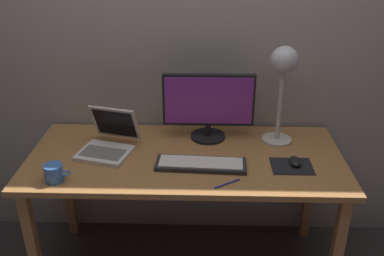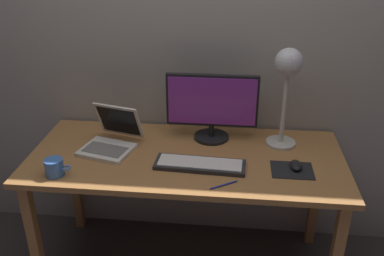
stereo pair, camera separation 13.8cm
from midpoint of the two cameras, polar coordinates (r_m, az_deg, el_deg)
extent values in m
cube|color=#A8A099|center=(2.35, 2.02, 13.25)|extent=(4.80, 0.06, 2.60)
cube|color=#A8703D|center=(2.18, 1.04, -4.02)|extent=(1.60, 0.70, 0.03)
cube|color=#A8703D|center=(2.34, -18.68, -14.33)|extent=(0.05, 0.05, 0.71)
cube|color=#A8703D|center=(2.77, -14.04, -6.77)|extent=(0.05, 0.05, 0.71)
cube|color=#A8703D|center=(2.68, 17.66, -8.41)|extent=(0.05, 0.05, 0.71)
cylinder|color=black|center=(2.35, 4.29, -1.20)|extent=(0.19, 0.19, 0.01)
cylinder|color=black|center=(2.33, 4.33, -0.30)|extent=(0.03, 0.03, 0.07)
cube|color=black|center=(2.26, 4.47, 3.70)|extent=(0.49, 0.03, 0.28)
cube|color=purple|center=(2.24, 4.46, 3.53)|extent=(0.46, 0.00, 0.26)
cube|color=#28282B|center=(2.08, 2.99, -4.98)|extent=(0.45, 0.16, 0.02)
cube|color=silver|center=(2.07, 3.00, -4.69)|extent=(0.41, 0.13, 0.01)
cube|color=silver|center=(2.23, -9.62, -2.95)|extent=(0.30, 0.27, 0.02)
cube|color=slate|center=(2.22, -9.84, -2.88)|extent=(0.24, 0.17, 0.00)
cube|color=silver|center=(2.29, -8.07, 0.99)|extent=(0.27, 0.15, 0.20)
cube|color=black|center=(2.29, -8.07, 0.99)|extent=(0.24, 0.13, 0.17)
cylinder|color=beige|center=(2.34, 13.44, -1.95)|extent=(0.16, 0.16, 0.01)
cylinder|color=silver|center=(2.25, 13.99, 2.85)|extent=(0.02, 0.02, 0.41)
sphere|color=silver|center=(2.17, 14.65, 8.52)|extent=(0.14, 0.14, 0.14)
sphere|color=#FFEAB2|center=(2.18, 14.58, 7.56)|extent=(0.05, 0.05, 0.05)
cube|color=black|center=(2.12, 15.10, -5.50)|extent=(0.20, 0.16, 0.00)
ellipsoid|color=black|center=(2.13, 15.58, -4.86)|extent=(0.06, 0.10, 0.03)
cylinder|color=#3F72CC|center=(2.07, -16.17, -5.13)|extent=(0.09, 0.09, 0.08)
torus|color=#3F72CC|center=(2.05, -14.72, -5.24)|extent=(0.05, 0.05, 0.01)
cylinder|color=#2633A5|center=(1.95, 6.32, -7.63)|extent=(0.12, 0.08, 0.01)
camera|label=1|loc=(0.07, -88.07, 0.94)|focal=39.81mm
camera|label=2|loc=(0.07, 91.93, -0.94)|focal=39.81mm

